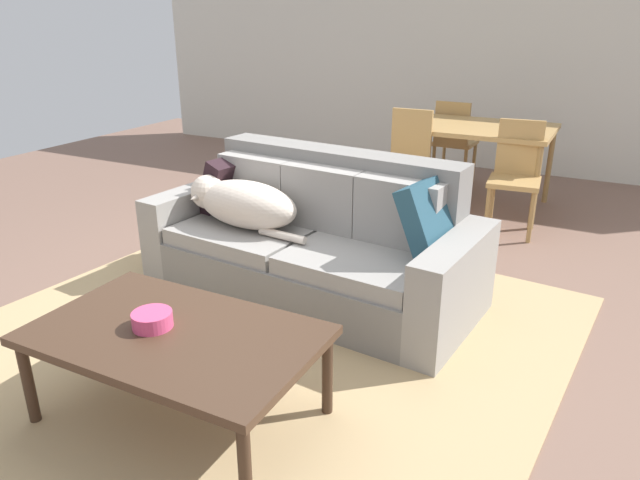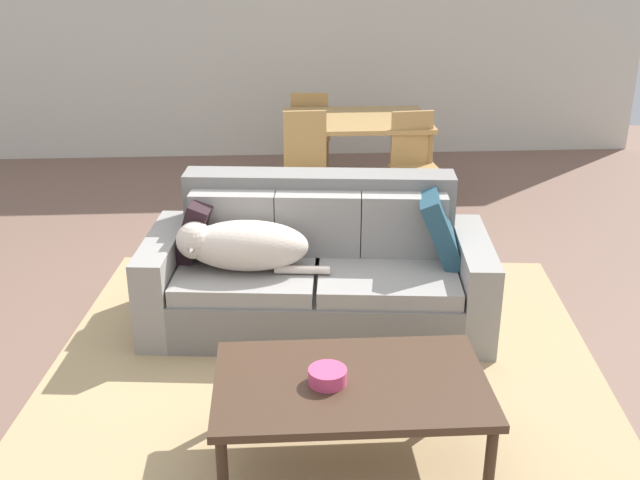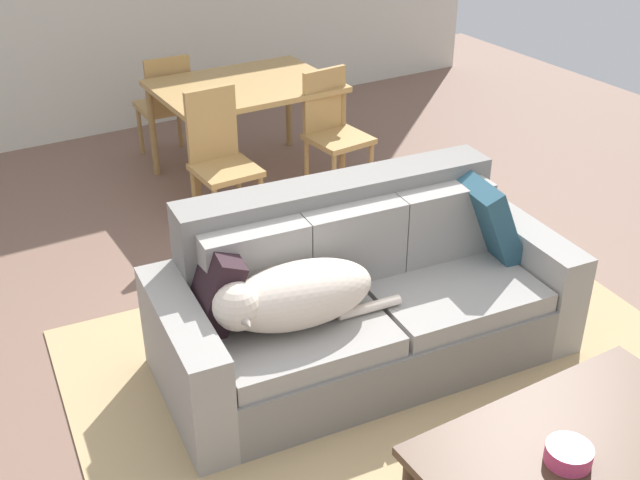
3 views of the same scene
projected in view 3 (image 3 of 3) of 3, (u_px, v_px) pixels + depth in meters
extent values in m
plane|color=#7D5D4F|center=(329.00, 380.00, 4.04)|extent=(10.00, 10.00, 0.00)
cube|color=tan|center=(442.00, 431.00, 3.71)|extent=(3.44, 3.51, 0.01)
cube|color=gray|center=(366.00, 333.00, 4.12)|extent=(1.81, 1.08, 0.32)
cube|color=gray|center=(288.00, 320.00, 3.86)|extent=(0.92, 0.96, 0.11)
cube|color=gray|center=(439.00, 280.00, 4.18)|extent=(0.92, 0.96, 0.11)
cube|color=gray|center=(338.00, 221.00, 4.15)|extent=(1.75, 0.41, 0.48)
cube|color=gray|center=(256.00, 267.00, 3.82)|extent=(0.54, 0.21, 0.40)
cube|color=gray|center=(354.00, 243.00, 4.02)|extent=(0.54, 0.21, 0.40)
cube|color=gray|center=(444.00, 222.00, 4.22)|extent=(0.54, 0.21, 0.40)
cube|color=gray|center=(185.00, 362.00, 3.70)|extent=(0.28, 0.93, 0.58)
cube|color=gray|center=(518.00, 271.00, 4.42)|extent=(0.28, 0.93, 0.58)
ellipsoid|color=beige|center=(300.00, 295.00, 3.69)|extent=(0.77, 0.43, 0.30)
sphere|color=beige|center=(237.00, 306.00, 3.54)|extent=(0.23, 0.23, 0.23)
cone|color=#AA9D8E|center=(245.00, 320.00, 3.46)|extent=(0.11, 0.13, 0.10)
cylinder|color=beige|center=(369.00, 307.00, 3.81)|extent=(0.34, 0.08, 0.05)
cube|color=black|center=(213.00, 285.00, 3.72)|extent=(0.32, 0.43, 0.41)
cube|color=#285062|center=(483.00, 215.00, 4.27)|extent=(0.36, 0.50, 0.47)
cube|color=#483121|center=(584.00, 452.00, 3.00)|extent=(1.24, 0.76, 0.04)
cylinder|color=#3D291C|center=(610.00, 398.00, 3.61)|extent=(0.05, 0.05, 0.41)
cylinder|color=#EA4C7F|center=(569.00, 454.00, 2.91)|extent=(0.18, 0.18, 0.07)
cube|color=tan|center=(244.00, 86.00, 5.85)|extent=(1.29, 0.95, 0.04)
cylinder|color=#9B7744|center=(196.00, 170.00, 5.45)|extent=(0.05, 0.05, 0.72)
cylinder|color=#9B7744|center=(342.00, 137.00, 5.98)|extent=(0.05, 0.05, 0.72)
cylinder|color=#9B7744|center=(153.00, 131.00, 6.09)|extent=(0.05, 0.05, 0.72)
cylinder|color=#9B7744|center=(288.00, 105.00, 6.62)|extent=(0.05, 0.05, 0.72)
cube|color=tan|center=(226.00, 170.00, 5.29)|extent=(0.41, 0.41, 0.04)
cube|color=tan|center=(211.00, 124.00, 5.29)|extent=(0.36, 0.05, 0.50)
cylinder|color=#A57E48|center=(216.00, 216.00, 5.19)|extent=(0.04, 0.04, 0.41)
cylinder|color=#A57E48|center=(261.00, 204.00, 5.35)|extent=(0.04, 0.04, 0.41)
cylinder|color=#A57E48|center=(194.00, 197.00, 5.44)|extent=(0.04, 0.04, 0.41)
cylinder|color=#A57E48|center=(238.00, 185.00, 5.60)|extent=(0.04, 0.04, 0.41)
cube|color=tan|center=(339.00, 139.00, 5.74)|extent=(0.43, 0.43, 0.04)
cube|color=tan|center=(324.00, 100.00, 5.74)|extent=(0.36, 0.07, 0.46)
cylinder|color=#A57E48|center=(334.00, 182.00, 5.64)|extent=(0.04, 0.04, 0.42)
cylinder|color=#A57E48|center=(371.00, 170.00, 5.82)|extent=(0.04, 0.04, 0.42)
cylinder|color=#A57E48|center=(306.00, 166.00, 5.88)|extent=(0.04, 0.04, 0.42)
cylinder|color=#A57E48|center=(343.00, 155.00, 6.06)|extent=(0.04, 0.04, 0.42)
cube|color=tan|center=(164.00, 107.00, 6.35)|extent=(0.42, 0.42, 0.04)
cube|color=tan|center=(169.00, 85.00, 6.10)|extent=(0.36, 0.05, 0.43)
cylinder|color=#A57E48|center=(179.00, 123.00, 6.67)|extent=(0.04, 0.04, 0.42)
cylinder|color=#A57E48|center=(140.00, 130.00, 6.53)|extent=(0.04, 0.04, 0.42)
cylinder|color=#A57E48|center=(194.00, 136.00, 6.41)|extent=(0.04, 0.04, 0.42)
cylinder|color=#A57E48|center=(153.00, 144.00, 6.26)|extent=(0.04, 0.04, 0.42)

